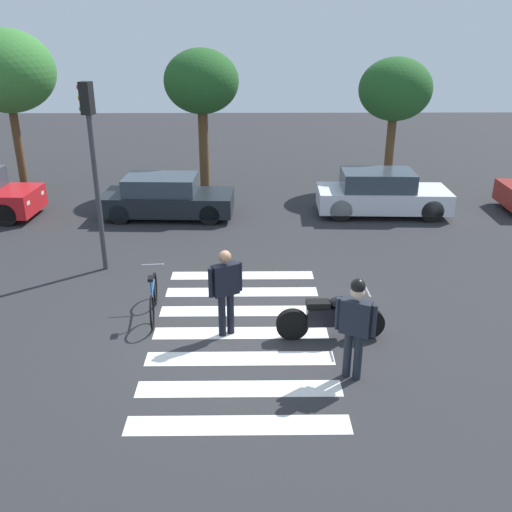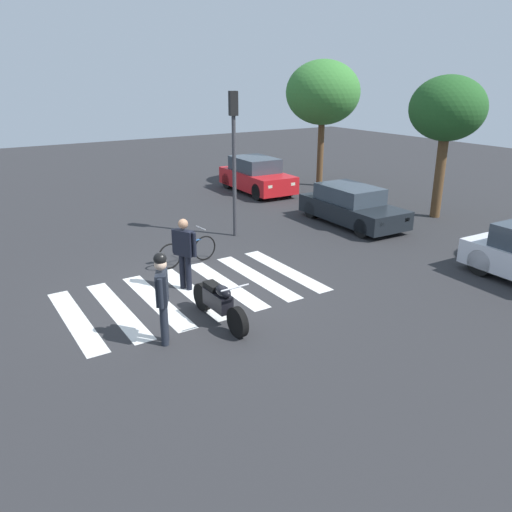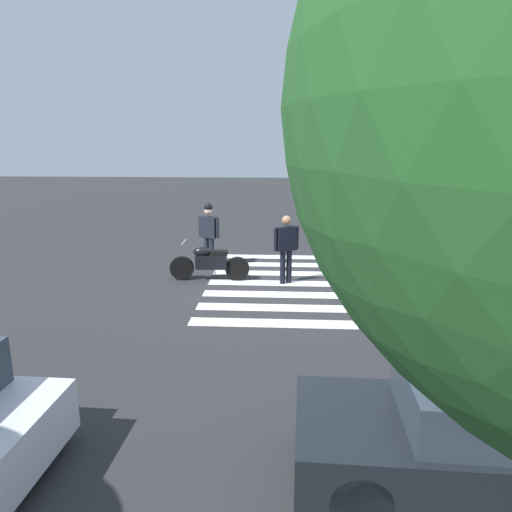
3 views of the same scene
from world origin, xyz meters
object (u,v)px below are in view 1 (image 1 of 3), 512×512
object	(u,v)px
car_white_van	(381,194)
officer_by_motorcycle	(355,322)
police_motorcycle	(330,317)
car_black_suv	(166,198)
officer_on_foot	(226,287)
traffic_light_pole	(92,149)
leaning_bicycle	(154,299)

from	to	relation	value
car_white_van	officer_by_motorcycle	bearing A→B (deg)	-105.20
police_motorcycle	car_black_suv	distance (m)	8.46
police_motorcycle	car_black_suv	size ratio (longest dim) A/B	0.51
officer_by_motorcycle	car_black_suv	distance (m)	9.71
officer_on_foot	car_black_suv	size ratio (longest dim) A/B	0.43
officer_on_foot	car_white_van	size ratio (longest dim) A/B	0.42
police_motorcycle	car_black_suv	xyz separation A→B (m)	(-4.10, 7.40, 0.17)
car_black_suv	car_white_van	xyz separation A→B (m)	(6.71, 0.18, 0.05)
car_white_van	traffic_light_pole	bearing A→B (deg)	-151.12
car_black_suv	car_white_van	size ratio (longest dim) A/B	0.99
leaning_bicycle	car_white_van	size ratio (longest dim) A/B	0.43
officer_by_motorcycle	traffic_light_pole	distance (m)	7.27
leaning_bicycle	car_black_suv	size ratio (longest dim) A/B	0.44
leaning_bicycle	traffic_light_pole	distance (m)	3.87
officer_on_foot	officer_by_motorcycle	xyz separation A→B (m)	(2.17, -1.46, 0.07)
car_white_van	traffic_light_pole	world-z (taller)	traffic_light_pole
police_motorcycle	traffic_light_pole	size ratio (longest dim) A/B	0.47
police_motorcycle	officer_on_foot	bearing A→B (deg)	175.05
traffic_light_pole	car_white_van	bearing A→B (deg)	28.88
leaning_bicycle	officer_by_motorcycle	world-z (taller)	officer_by_motorcycle
police_motorcycle	car_white_van	bearing A→B (deg)	70.99
police_motorcycle	officer_by_motorcycle	distance (m)	1.44
police_motorcycle	officer_on_foot	size ratio (longest dim) A/B	1.18
officer_by_motorcycle	traffic_light_pole	size ratio (longest dim) A/B	0.41
officer_by_motorcycle	car_black_suv	xyz separation A→B (m)	(-4.30, 8.69, -0.45)
officer_by_motorcycle	police_motorcycle	bearing A→B (deg)	98.95
traffic_light_pole	officer_on_foot	bearing A→B (deg)	-45.64
leaning_bicycle	car_white_van	world-z (taller)	car_white_van
officer_on_foot	traffic_light_pole	size ratio (longest dim) A/B	0.39
officer_by_motorcycle	car_white_van	bearing A→B (deg)	74.80
police_motorcycle	officer_on_foot	xyz separation A→B (m)	(-1.97, 0.17, 0.55)
police_motorcycle	car_white_van	size ratio (longest dim) A/B	0.50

